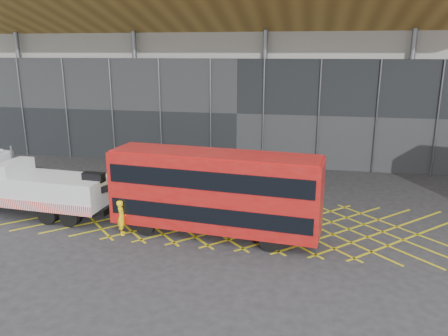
# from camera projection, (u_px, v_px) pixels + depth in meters

# --- Properties ---
(ground_plane) EXTENTS (120.00, 120.00, 0.00)m
(ground_plane) POSITION_uv_depth(u_px,v_px,m) (164.00, 215.00, 23.41)
(ground_plane) COLOR #262628
(road_markings) EXTENTS (24.76, 7.16, 0.01)m
(road_markings) POSITION_uv_depth(u_px,v_px,m) (237.00, 221.00, 22.65)
(road_markings) COLOR gold
(road_markings) RESTS_ON ground_plane
(construction_building) EXTENTS (55.00, 23.97, 18.00)m
(construction_building) POSITION_uv_depth(u_px,v_px,m) (250.00, 46.00, 38.13)
(construction_building) COLOR gray
(construction_building) RESTS_ON ground_plane
(recovery_truck) EXTENTS (10.05, 2.97, 3.49)m
(recovery_truck) POSITION_uv_depth(u_px,v_px,m) (27.00, 185.00, 23.22)
(recovery_truck) COLOR black
(recovery_truck) RESTS_ON ground_plane
(bus_towed) EXTENTS (10.11, 3.26, 4.04)m
(bus_towed) POSITION_uv_depth(u_px,v_px,m) (214.00, 190.00, 20.41)
(bus_towed) COLOR #9E0F0C
(bus_towed) RESTS_ON ground_plane
(worker) EXTENTS (0.63, 0.73, 1.70)m
(worker) POSITION_uv_depth(u_px,v_px,m) (122.00, 217.00, 20.82)
(worker) COLOR yellow
(worker) RESTS_ON ground_plane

